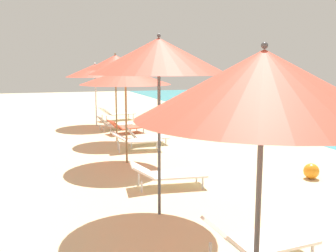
% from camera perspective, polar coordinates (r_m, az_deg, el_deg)
% --- Properties ---
extents(umbrella_third, '(2.20, 2.20, 2.61)m').
position_cam_1_polar(umbrella_third, '(3.29, 14.22, 6.06)').
color(umbrella_third, '#4C4C51').
rests_on(umbrella_third, ground).
extents(lounger_third_shoreside, '(1.44, 0.71, 0.57)m').
position_cam_1_polar(lounger_third_shoreside, '(5.03, 13.58, -16.33)').
color(lounger_third_shoreside, white).
rests_on(lounger_third_shoreside, ground).
extents(umbrella_fourth, '(2.16, 2.16, 2.90)m').
position_cam_1_polar(umbrella_fourth, '(5.89, -1.40, 10.52)').
color(umbrella_fourth, '#4C4C51').
rests_on(umbrella_fourth, ground).
extents(lounger_fourth_shoreside, '(1.57, 0.76, 0.52)m').
position_cam_1_polar(lounger_fourth_shoreside, '(7.59, -0.08, -7.20)').
color(lounger_fourth_shoreside, white).
rests_on(lounger_fourth_shoreside, ground).
extents(umbrella_fifth, '(2.22, 2.22, 2.42)m').
position_cam_1_polar(umbrella_fifth, '(9.25, -6.48, 7.47)').
color(umbrella_fifth, olive).
rests_on(umbrella_fifth, ground).
extents(lounger_fifth_shoreside, '(1.49, 0.72, 0.57)m').
position_cam_1_polar(lounger_fifth_shoreside, '(10.83, -4.77, -2.05)').
color(lounger_fifth_shoreside, white).
rests_on(lounger_fifth_shoreside, ground).
extents(umbrella_sixth, '(1.86, 1.86, 2.82)m').
position_cam_1_polar(umbrella_sixth, '(12.19, -8.01, 9.49)').
color(umbrella_sixth, olive).
rests_on(umbrella_sixth, ground).
extents(lounger_sixth_shoreside, '(1.39, 0.92, 0.52)m').
position_cam_1_polar(lounger_sixth_shoreside, '(13.68, -6.41, -0.08)').
color(lounger_sixth_shoreside, '#D8593F').
rests_on(lounger_sixth_shoreside, ground).
extents(lounger_sixth_inland, '(1.29, 0.67, 0.58)m').
position_cam_1_polar(lounger_sixth_inland, '(11.66, -3.50, -1.53)').
color(lounger_sixth_inland, white).
rests_on(lounger_sixth_inland, ground).
extents(umbrella_farthest, '(2.33, 2.33, 2.55)m').
position_cam_1_polar(umbrella_farthest, '(15.48, -11.03, 8.25)').
color(umbrella_farthest, silver).
rests_on(umbrella_farthest, ground).
extents(lounger_farthest_shoreside, '(1.67, 0.94, 0.61)m').
position_cam_1_polar(lounger_farthest_shoreside, '(17.05, -7.82, 1.95)').
color(lounger_farthest_shoreside, white).
rests_on(lounger_farthest_shoreside, ground).
extents(lounger_farthest_inland, '(1.31, 0.75, 0.54)m').
position_cam_1_polar(lounger_farthest_inland, '(14.51, -8.22, 0.39)').
color(lounger_farthest_inland, white).
rests_on(lounger_farthest_inland, ground).
extents(beach_ball, '(0.34, 0.34, 0.34)m').
position_cam_1_polar(beach_ball, '(8.73, 20.92, -6.42)').
color(beach_ball, orange).
rests_on(beach_ball, ground).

